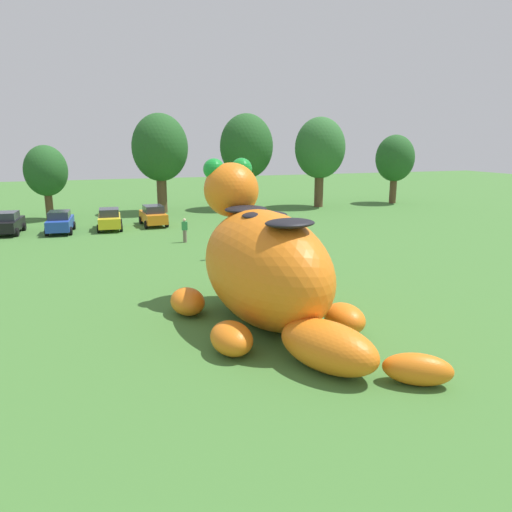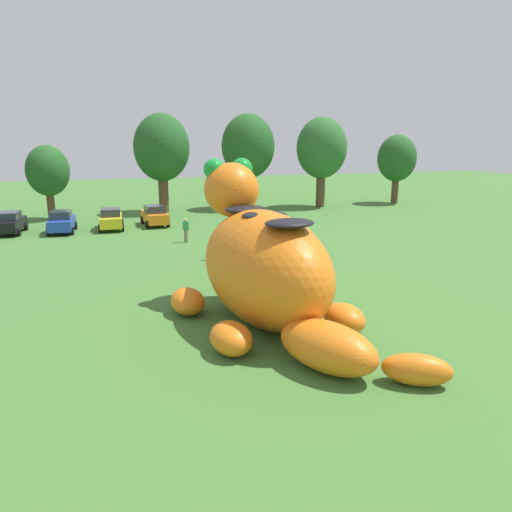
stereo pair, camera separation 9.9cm
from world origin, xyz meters
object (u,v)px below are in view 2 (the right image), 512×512
Objects in this scene: spectator_mid_field at (216,246)px; giant_inflatable_creature at (265,266)px; car_black at (10,223)px; car_blue at (62,222)px; car_orange at (155,215)px; spectator_by_cars at (186,230)px; car_yellow at (111,219)px; spectator_near_inflatable at (305,271)px.

giant_inflatable_creature is at bearing -94.42° from spectator_mid_field.
giant_inflatable_creature is at bearing -63.43° from car_black.
giant_inflatable_creature is at bearing -70.43° from car_blue.
car_orange is at bearing 97.82° from spectator_mid_field.
car_blue is 2.47× the size of spectator_by_cars.
spectator_by_cars is (8.45, -6.90, -0.01)m from car_blue.
spectator_mid_field is at bearing -82.18° from car_orange.
car_black and car_blue have the same top height.
spectator_near_inflatable is (8.09, -19.95, -0.01)m from car_yellow.
car_orange is (7.32, 0.96, 0.00)m from car_blue.
giant_inflatable_creature is 5.32m from spectator_near_inflatable.
spectator_near_inflatable is (11.82, -19.73, -0.01)m from car_blue.
car_black is at bearing 147.89° from spectator_by_cars.
car_yellow is 2.45× the size of spectator_near_inflatable.
car_orange is 21.18m from spectator_near_inflatable.
car_blue is 2.47× the size of spectator_near_inflatable.
car_yellow is (7.51, -0.55, 0.00)m from car_black.
car_orange is 13.70m from spectator_mid_field.
spectator_by_cars is (-3.38, 12.83, 0.00)m from spectator_near_inflatable.
spectator_mid_field is (0.84, 10.88, -1.45)m from giant_inflatable_creature.
car_blue reaches higher than spectator_by_cars.
spectator_by_cars is at bearing 104.74° from spectator_near_inflatable.
car_black is at bearing 134.11° from spectator_mid_field.
car_yellow is at bearing 123.53° from spectator_by_cars.
giant_inflatable_creature is 7.02× the size of spectator_near_inflatable.
giant_inflatable_creature reaches higher than spectator_by_cars.
car_black reaches higher than spectator_near_inflatable.
giant_inflatable_creature is 24.97m from car_blue.
car_yellow is at bearing 113.06° from spectator_mid_field.
car_blue is 3.73m from car_yellow.
car_yellow is 2.45× the size of spectator_mid_field.
spectator_by_cars is at bearing -39.27° from car_blue.
giant_inflatable_creature is 2.86× the size of car_yellow.
spectator_by_cars is (4.72, -7.12, -0.01)m from car_yellow.
spectator_near_inflatable is (4.50, -20.69, -0.01)m from car_orange.
giant_inflatable_creature is 7.02× the size of spectator_mid_field.
giant_inflatable_creature is 2.82× the size of car_black.
giant_inflatable_creature is 24.20m from car_yellow.
car_black is 18.64m from spectator_mid_field.
car_blue is 2.47× the size of spectator_mid_field.
car_orange is at bearing 0.99° from car_black.
giant_inflatable_creature is at bearing -132.74° from spectator_near_inflatable.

